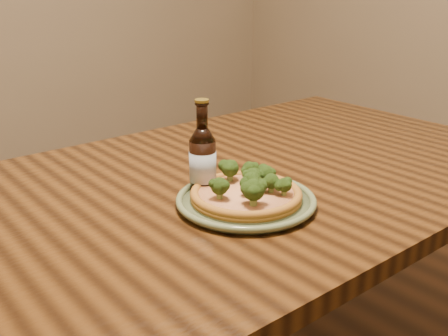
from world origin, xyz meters
TOP-DOWN VIEW (x-y plane):
  - table at (0.00, 0.10)m, footprint 1.60×0.90m
  - plate at (-0.08, -0.04)m, footprint 0.28×0.28m
  - pizza at (-0.08, -0.04)m, footprint 0.23×0.23m
  - beer_bottle at (-0.11, 0.06)m, footprint 0.06×0.06m

SIDE VIEW (x-z plane):
  - table at x=0.00m, z-range 0.28..1.03m
  - plate at x=-0.08m, z-range 0.75..0.77m
  - pizza at x=-0.08m, z-range 0.74..0.81m
  - beer_bottle at x=-0.11m, z-range 0.72..0.93m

